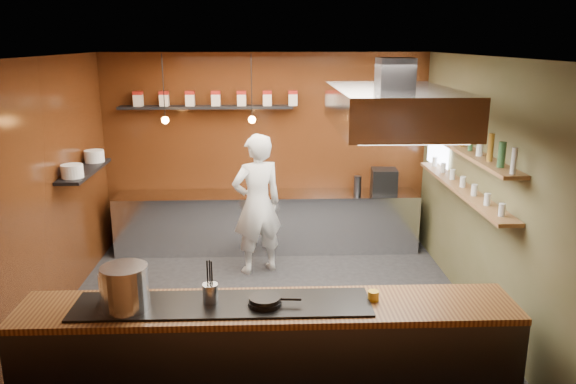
{
  "coord_description": "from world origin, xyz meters",
  "views": [
    {
      "loc": [
        -0.0,
        -6.11,
        3.17
      ],
      "look_at": [
        0.25,
        0.4,
        1.4
      ],
      "focal_mm": 35.0,
      "sensor_mm": 36.0,
      "label": 1
    }
  ],
  "objects_px": {
    "espresso_machine": "(384,181)",
    "stockpot_small": "(116,287)",
    "stockpot_large": "(125,288)",
    "chef": "(257,204)",
    "extractor_hood": "(393,107)"
  },
  "relations": [
    {
      "from": "espresso_machine",
      "to": "stockpot_small",
      "type": "bearing_deg",
      "value": -125.78
    },
    {
      "from": "espresso_machine",
      "to": "extractor_hood",
      "type": "bearing_deg",
      "value": -96.26
    },
    {
      "from": "extractor_hood",
      "to": "stockpot_small",
      "type": "bearing_deg",
      "value": -156.76
    },
    {
      "from": "stockpot_large",
      "to": "stockpot_small",
      "type": "distance_m",
      "value": 0.19
    },
    {
      "from": "espresso_machine",
      "to": "chef",
      "type": "height_order",
      "value": "chef"
    },
    {
      "from": "espresso_machine",
      "to": "stockpot_large",
      "type": "bearing_deg",
      "value": -123.71
    },
    {
      "from": "stockpot_large",
      "to": "stockpot_small",
      "type": "bearing_deg",
      "value": 130.36
    },
    {
      "from": "extractor_hood",
      "to": "espresso_machine",
      "type": "xyz_separation_m",
      "value": [
        0.49,
        2.53,
        -1.42
      ]
    },
    {
      "from": "stockpot_large",
      "to": "chef",
      "type": "bearing_deg",
      "value": 70.05
    },
    {
      "from": "espresso_machine",
      "to": "chef",
      "type": "relative_size",
      "value": 0.19
    },
    {
      "from": "espresso_machine",
      "to": "chef",
      "type": "xyz_separation_m",
      "value": [
        -1.93,
        -0.83,
        -0.1
      ]
    },
    {
      "from": "stockpot_large",
      "to": "extractor_hood",
      "type": "bearing_deg",
      "value": 26.69
    },
    {
      "from": "stockpot_large",
      "to": "chef",
      "type": "distance_m",
      "value": 3.17
    },
    {
      "from": "stockpot_large",
      "to": "chef",
      "type": "relative_size",
      "value": 0.2
    },
    {
      "from": "extractor_hood",
      "to": "espresso_machine",
      "type": "height_order",
      "value": "extractor_hood"
    }
  ]
}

